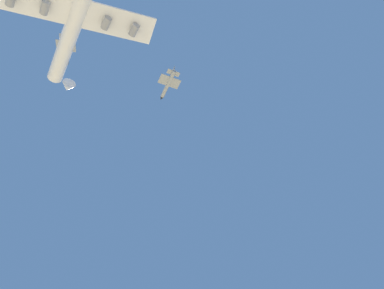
% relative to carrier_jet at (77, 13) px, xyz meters
% --- Properties ---
extents(carrier_jet, '(78.55, 60.08, 21.79)m').
position_rel_carrier_jet_xyz_m(carrier_jet, '(0.00, 0.00, 0.00)').
color(carrier_jet, white).
extents(chase_jet_right_wing, '(15.31, 8.85, 4.00)m').
position_rel_carrier_jet_xyz_m(chase_jet_right_wing, '(17.85, 0.69, 0.33)').
color(chase_jet_right_wing, '#999EA3').
extents(chase_jet_trailing, '(15.22, 8.22, 4.00)m').
position_rel_carrier_jet_xyz_m(chase_jet_trailing, '(0.52, -39.67, -20.37)').
color(chase_jet_trailing, '#999EA3').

